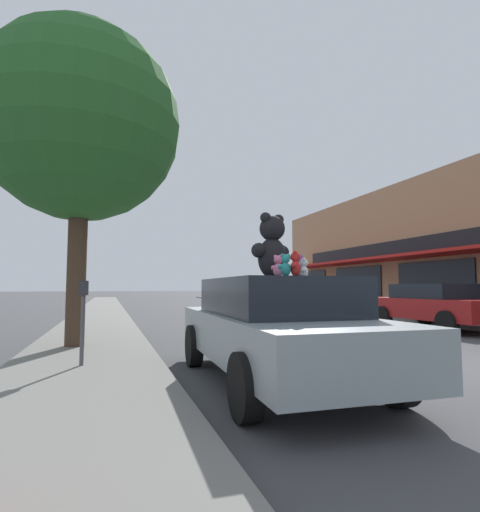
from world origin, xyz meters
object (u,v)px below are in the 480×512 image
teddy_bear_giant (272,247)px  teddy_bear_red (295,264)px  teddy_bear_white (304,269)px  teddy_bear_purple (298,267)px  plush_art_car (274,326)px  parking_meter (83,311)px  teddy_bear_teal (285,265)px  teddy_bear_pink (278,266)px  street_tree (81,124)px  parked_car_far_center (434,305)px

teddy_bear_giant → teddy_bear_red: size_ratio=3.22×
teddy_bear_giant → teddy_bear_white: 0.58m
teddy_bear_purple → teddy_bear_white: bearing=78.4°
teddy_bear_white → teddy_bear_purple: (0.02, 0.24, 0.04)m
plush_art_car → teddy_bear_giant: size_ratio=4.88×
teddy_bear_giant → parking_meter: (-2.61, 1.21, -0.95)m
teddy_bear_purple → teddy_bear_red: (-0.71, -1.36, -0.04)m
plush_art_car → teddy_bear_teal: size_ratio=17.93×
teddy_bear_pink → teddy_bear_red: teddy_bear_red is taller
teddy_bear_pink → teddy_bear_purple: teddy_bear_purple is taller
teddy_bear_teal → street_tree: 6.11m
teddy_bear_giant → teddy_bear_pink: teddy_bear_giant is taller
teddy_bear_purple → street_tree: bearing=-49.4°
teddy_bear_red → street_tree: bearing=-116.0°
teddy_bear_pink → teddy_bear_red: size_ratio=0.92×
plush_art_car → teddy_bear_white: size_ratio=15.37×
teddy_bear_red → street_tree: (-2.67, 4.57, 3.13)m
teddy_bear_pink → parking_meter: 3.17m
teddy_bear_purple → parked_car_far_center: (6.79, 4.34, -0.85)m
teddy_bear_teal → street_tree: bearing=-63.4°
teddy_bear_white → parking_meter: bearing=-88.1°
plush_art_car → parking_meter: bearing=152.5°
teddy_bear_giant → parked_car_far_center: teddy_bear_giant is taller
teddy_bear_white → street_tree: bearing=-111.7°
teddy_bear_teal → parking_meter: bearing=-48.7°
teddy_bear_giant → parked_car_far_center: (7.31, 4.53, -1.13)m
teddy_bear_purple → parked_car_far_center: 8.11m
teddy_bear_white → teddy_bear_red: (-0.69, -1.12, -0.00)m
plush_art_car → parking_meter: plush_art_car is taller
teddy_bear_teal → teddy_bear_giant: bearing=-108.1°
teddy_bear_white → parked_car_far_center: (6.82, 4.58, -0.81)m
teddy_bear_giant → parking_meter: 3.03m
teddy_bear_giant → parked_car_far_center: bearing=-170.6°
teddy_bear_giant → teddy_bear_pink: size_ratio=3.49×
parked_car_far_center → teddy_bear_red: bearing=-142.8°
plush_art_car → teddy_bear_white: (0.55, 0.17, 0.80)m
teddy_bear_teal → street_tree: street_tree is taller
teddy_bear_red → parked_car_far_center: teddy_bear_red is taller
parked_car_far_center → street_tree: 10.97m
teddy_bear_white → plush_art_car: bearing=-49.2°
teddy_bear_white → parking_meter: size_ratio=0.24×
parking_meter → street_tree: bearing=96.8°
teddy_bear_giant → plush_art_car: bearing=50.8°
parking_meter → teddy_bear_teal: bearing=-46.3°
plush_art_car → street_tree: size_ratio=0.70×
parking_meter → teddy_bear_purple: bearing=-18.1°
teddy_bear_pink → plush_art_car: bearing=-63.1°
street_tree → teddy_bear_pink: bearing=-58.7°
teddy_bear_red → teddy_bear_teal: (-0.13, -0.00, -0.02)m
teddy_bear_giant → teddy_bear_white: (0.49, -0.05, -0.31)m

